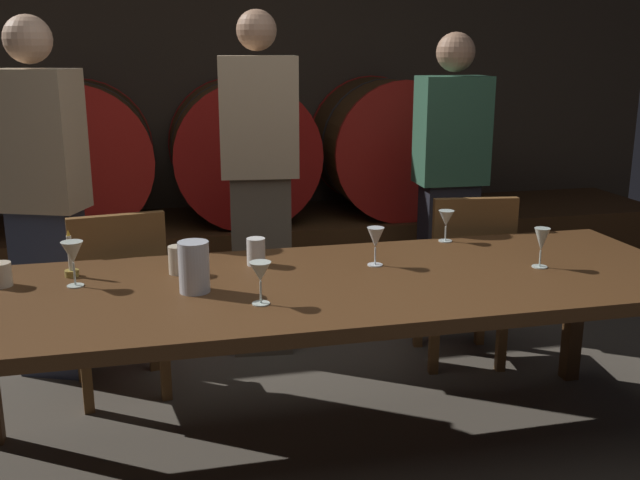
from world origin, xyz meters
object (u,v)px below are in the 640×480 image
Objects in this scene: wine_barrel_right at (386,146)px; chair_left at (119,296)px; wine_barrel_center at (242,151)px; wine_glass_far_left at (73,253)px; dining_table at (331,295)px; wine_glass_far_right at (542,241)px; candle_center at (71,264)px; wine_barrel_left at (79,156)px; cup_right at (256,252)px; cup_center at (178,260)px; wine_glass_left at (260,273)px; wine_glass_right at (446,219)px; wine_glass_center at (376,239)px; guest_right at (450,179)px; pitcher at (194,267)px; guest_center at (260,185)px; guest_left at (43,198)px; cup_left at (0,275)px; chair_right at (466,272)px.

chair_left is (-1.75, -1.52, -0.42)m from wine_barrel_right.
wine_barrel_center is 2.27m from wine_glass_far_left.
dining_table is at bearing -8.99° from wine_glass_far_left.
wine_glass_far_right is at bearing -2.00° from dining_table.
candle_center is 1.10× the size of wine_glass_far_left.
wine_barrel_left reaches higher than cup_right.
wine_barrel_right is 2.81m from wine_glass_far_left.
cup_center is (-1.50, -2.03, -0.13)m from wine_barrel_right.
wine_glass_left is 1.11m from wine_glass_right.
wine_glass_far_left is (-1.87, -2.10, -0.06)m from wine_barrel_right.
wine_glass_center is at bearing 33.99° from wine_glass_left.
wine_glass_right is (0.66, -1.81, -0.08)m from wine_barrel_center.
wine_glass_center is (1.13, 0.00, -0.01)m from wine_glass_far_left.
wine_barrel_center reaches higher than cup_center.
chair_left is at bearing 20.41° from guest_right.
guest_center is at bearing 70.18° from pitcher.
wine_barrel_right is 1.53m from guest_center.
guest_right is at bearing 81.91° from wine_glass_far_right.
guest_left reaches higher than wine_glass_center.
wine_glass_far_right is (1.12, 0.17, -0.00)m from wine_glass_left.
guest_right is 9.05× the size of candle_center.
dining_table is 1.57m from guest_left.
dining_table is 18.95× the size of wine_glass_left.
candle_center is at bearing 51.32° from guest_center.
cup_center reaches higher than cup_left.
pitcher is 2.08× the size of cup_left.
guest_left reaches higher than wine_glass_right.
chair_right is (-0.09, -1.55, -0.42)m from wine_barrel_right.
wine_barrel_right reaches higher than wine_glass_right.
guest_center is 10.50× the size of wine_glass_far_left.
cup_center is (0.50, -2.03, -0.13)m from wine_barrel_left.
guest_right is 15.21× the size of cup_right.
wine_glass_center is 0.76m from cup_center.
cup_right is (-0.45, 0.11, -0.05)m from wine_glass_center.
wine_barrel_left is 2.48m from dining_table.
pitcher is at bearing 141.80° from guest_left.
wine_barrel_right reaches higher than chair_right.
cup_right is at bearing 29.47° from chair_right.
candle_center is 1.79m from wine_glass_far_right.
chair_right is 4.87× the size of pitcher.
chair_left reaches higher than cup_center.
guest_left is 12.26× the size of wine_glass_right.
wine_glass_right is 1.30× the size of cup_center.
chair_left and wine_glass_center have the same top height.
wine_glass_far_right is 2.02m from cup_left.
guest_right is 10.74× the size of wine_glass_center.
dining_table is 16.72× the size of wine_glass_far_left.
cup_center is at bearing 174.71° from wine_glass_center.
wine_barrel_right is 5.04× the size of pitcher.
chair_right is 1.87m from candle_center.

